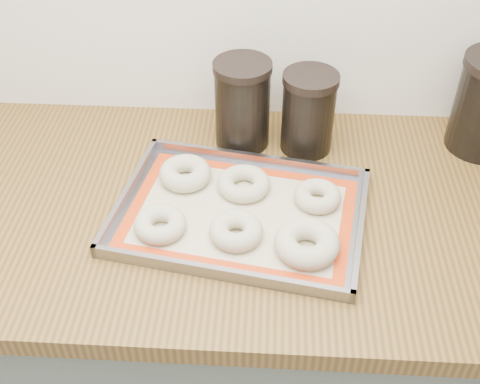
# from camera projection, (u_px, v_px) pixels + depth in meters

# --- Properties ---
(cabinet) EXTENTS (3.00, 0.65, 0.86)m
(cabinet) POSITION_uv_depth(u_px,v_px,m) (335.00, 349.00, 1.47)
(cabinet) COLOR #5F685B
(cabinet) RESTS_ON floor
(countertop) EXTENTS (3.06, 0.68, 0.04)m
(countertop) POSITION_uv_depth(u_px,v_px,m) (359.00, 215.00, 1.17)
(countertop) COLOR brown
(countertop) RESTS_ON cabinet
(baking_tray) EXTENTS (0.51, 0.40, 0.03)m
(baking_tray) POSITION_uv_depth(u_px,v_px,m) (240.00, 213.00, 1.14)
(baking_tray) COLOR gray
(baking_tray) RESTS_ON countertop
(baking_mat) EXTENTS (0.46, 0.36, 0.00)m
(baking_mat) POSITION_uv_depth(u_px,v_px,m) (240.00, 214.00, 1.14)
(baking_mat) COLOR #C6B793
(baking_mat) RESTS_ON baking_tray
(bagel_front_left) EXTENTS (0.11, 0.11, 0.03)m
(bagel_front_left) POSITION_uv_depth(u_px,v_px,m) (160.00, 224.00, 1.09)
(bagel_front_left) COLOR #C2B896
(bagel_front_left) RESTS_ON baking_mat
(bagel_front_mid) EXTENTS (0.11, 0.11, 0.04)m
(bagel_front_mid) POSITION_uv_depth(u_px,v_px,m) (236.00, 231.00, 1.08)
(bagel_front_mid) COLOR #C2B896
(bagel_front_mid) RESTS_ON baking_mat
(bagel_front_right) EXTENTS (0.13, 0.13, 0.04)m
(bagel_front_right) POSITION_uv_depth(u_px,v_px,m) (307.00, 243.00, 1.05)
(bagel_front_right) COLOR #C2B896
(bagel_front_right) RESTS_ON baking_mat
(bagel_back_left) EXTENTS (0.10, 0.10, 0.04)m
(bagel_back_left) POSITION_uv_depth(u_px,v_px,m) (185.00, 173.00, 1.20)
(bagel_back_left) COLOR #C2B896
(bagel_back_left) RESTS_ON baking_mat
(bagel_back_mid) EXTENTS (0.13, 0.13, 0.03)m
(bagel_back_mid) POSITION_uv_depth(u_px,v_px,m) (244.00, 184.00, 1.18)
(bagel_back_mid) COLOR #C2B896
(bagel_back_mid) RESTS_ON baking_mat
(bagel_back_right) EXTENTS (0.11, 0.11, 0.03)m
(bagel_back_right) POSITION_uv_depth(u_px,v_px,m) (317.00, 196.00, 1.15)
(bagel_back_right) COLOR #C2B896
(bagel_back_right) RESTS_ON baking_mat
(canister_left) EXTENTS (0.12, 0.12, 0.19)m
(canister_left) POSITION_uv_depth(u_px,v_px,m) (242.00, 104.00, 1.26)
(canister_left) COLOR black
(canister_left) RESTS_ON countertop
(canister_mid) EXTENTS (0.11, 0.11, 0.18)m
(canister_mid) POSITION_uv_depth(u_px,v_px,m) (308.00, 112.00, 1.25)
(canister_mid) COLOR black
(canister_mid) RESTS_ON countertop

